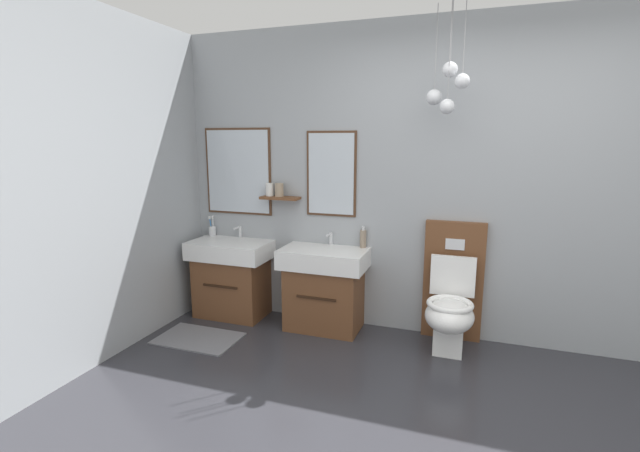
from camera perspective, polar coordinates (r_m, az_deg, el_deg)
The scene contains 10 objects.
wall_back at distance 3.83m, azimuth 19.55°, elevation 5.13°, with size 5.49×0.52×2.61m.
wall_left at distance 3.34m, azimuth -33.22°, elevation 3.15°, with size 0.12×3.72×2.61m, color #999EA3.
bath_mat at distance 4.02m, azimuth -15.25°, elevation -13.65°, with size 0.68×0.44×0.01m, color slate.
vanity_sink_left at distance 4.34m, azimuth -11.16°, elevation -6.25°, with size 0.74×0.46×0.72m.
tap_on_left_sink at distance 4.38m, azimuth -10.26°, elevation -0.55°, with size 0.03×0.13×0.11m.
vanity_sink_right at distance 3.97m, azimuth 0.55°, elevation -7.68°, with size 0.74×0.46×0.72m.
tap_on_right_sink at distance 4.01m, azimuth 1.32°, elevation -1.43°, with size 0.03×0.13×0.11m.
toilet at distance 3.78m, azimuth 16.35°, elevation -9.26°, with size 0.48×0.63×1.00m.
toothbrush_cup at distance 4.52m, azimuth -13.56°, elevation -0.53°, with size 0.07×0.07×0.20m.
soap_dispenser at distance 3.93m, azimuth 5.51°, elevation -1.59°, with size 0.06×0.06×0.19m.
Camera 1 is at (-0.04, -2.01, 1.65)m, focal length 25.11 mm.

